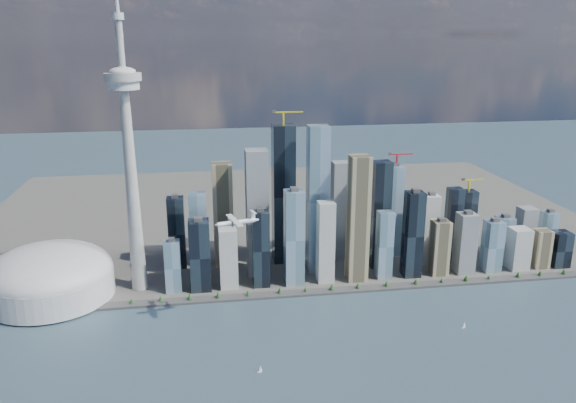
{
  "coord_description": "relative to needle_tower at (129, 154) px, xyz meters",
  "views": [
    {
      "loc": [
        -183.8,
        -591.51,
        417.24
      ],
      "look_at": [
        -52.64,
        260.0,
        159.97
      ],
      "focal_mm": 35.0,
      "sensor_mm": 36.0,
      "label": 1
    }
  ],
  "objects": [
    {
      "name": "ground",
      "position": [
        300.0,
        -310.0,
        -235.84
      ],
      "size": [
        4000.0,
        4000.0,
        0.0
      ],
      "primitive_type": "plane",
      "color": "#2F4353",
      "rests_on": "ground"
    },
    {
      "name": "seawall",
      "position": [
        300.0,
        -60.0,
        -233.84
      ],
      "size": [
        1100.0,
        22.0,
        4.0
      ],
      "primitive_type": "cube",
      "color": "#383838",
      "rests_on": "ground"
    },
    {
      "name": "land",
      "position": [
        300.0,
        390.0,
        -234.34
      ],
      "size": [
        1400.0,
        900.0,
        3.0
      ],
      "primitive_type": "cube",
      "color": "#4C4C47",
      "rests_on": "ground"
    },
    {
      "name": "shoreline_trees",
      "position": [
        300.0,
        -60.0,
        -227.06
      ],
      "size": [
        960.53,
        7.2,
        8.8
      ],
      "color": "#3F2D1E",
      "rests_on": "seawall"
    },
    {
      "name": "skyscraper_cluster",
      "position": [
        359.61,
        26.81,
        -146.53
      ],
      "size": [
        736.0,
        142.0,
        285.87
      ],
      "color": "black",
      "rests_on": "land"
    },
    {
      "name": "needle_tower",
      "position": [
        0.0,
        0.0,
        0.0
      ],
      "size": [
        56.0,
        56.0,
        550.5
      ],
      "color": "gray",
      "rests_on": "land"
    },
    {
      "name": "dome_stadium",
      "position": [
        -140.0,
        -10.0,
        -196.4
      ],
      "size": [
        200.0,
        200.0,
        86.0
      ],
      "color": "silver",
      "rests_on": "land"
    },
    {
      "name": "airplane",
      "position": [
        157.76,
        -167.53,
        -66.17
      ],
      "size": [
        63.97,
        56.99,
        15.75
      ],
      "rotation": [
        0.0,
        0.0,
        0.25
      ],
      "color": "white",
      "rests_on": "ground"
    },
    {
      "name": "sailboat_west",
      "position": [
        176.51,
        -274.67,
        -232.59
      ],
      "size": [
        7.28,
        3.57,
        10.12
      ],
      "rotation": [
        0.0,
        0.0,
        0.27
      ],
      "color": "silver",
      "rests_on": "ground"
    },
    {
      "name": "sailboat_east",
      "position": [
        487.33,
        -206.87,
        -232.57
      ],
      "size": [
        7.2,
        4.18,
        10.2
      ],
      "rotation": [
        0.0,
        0.0,
        0.38
      ],
      "color": "silver",
      "rests_on": "ground"
    }
  ]
}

